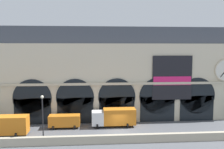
% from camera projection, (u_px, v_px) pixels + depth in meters
% --- Properties ---
extents(ground_plane, '(200.00, 200.00, 0.00)m').
position_uv_depth(ground_plane, '(120.00, 131.00, 39.85)').
color(ground_plane, '#54565B').
extents(quay_parapet_wall, '(90.00, 0.70, 1.23)m').
position_uv_depth(quay_parapet_wall, '(124.00, 139.00, 34.89)').
color(quay_parapet_wall, '#B2A891').
rests_on(quay_parapet_wall, ground).
extents(station_building, '(46.33, 4.47, 17.33)m').
position_uv_depth(station_building, '(116.00, 76.00, 45.94)').
color(station_building, beige).
rests_on(station_building, ground).
extents(box_truck_west, '(7.50, 2.91, 3.12)m').
position_uv_depth(box_truck_west, '(4.00, 125.00, 37.57)').
color(box_truck_west, gold).
rests_on(box_truck_west, ground).
extents(van_midwest, '(5.20, 2.48, 2.20)m').
position_uv_depth(van_midwest, '(64.00, 121.00, 41.57)').
color(van_midwest, orange).
rests_on(van_midwest, ground).
extents(box_truck_center, '(7.50, 2.91, 3.12)m').
position_uv_depth(box_truck_center, '(114.00, 117.00, 42.24)').
color(box_truck_center, white).
rests_on(box_truck_center, ground).
extents(street_lamp_quayside, '(0.44, 0.44, 6.90)m').
position_uv_depth(street_lamp_quayside, '(43.00, 113.00, 34.39)').
color(street_lamp_quayside, black).
rests_on(street_lamp_quayside, ground).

